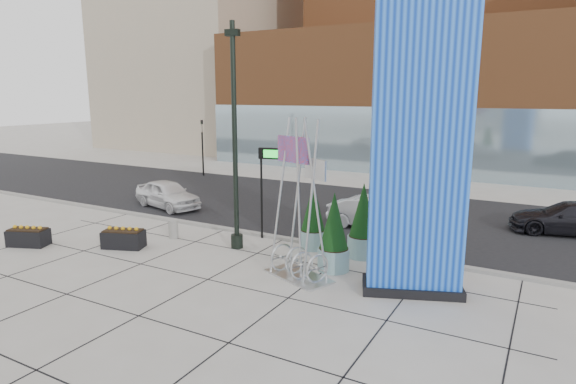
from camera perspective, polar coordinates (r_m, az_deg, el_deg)
The scene contains 19 objects.
ground at distance 17.46m, azimuth -10.04°, elevation -8.51°, with size 160.00×160.00×0.00m, color #9E9991.
street_asphalt at distance 25.65m, azimuth 4.09°, elevation -1.83°, with size 80.00×12.00×0.02m, color black.
curb_edge at distance 20.53m, azimuth -3.01°, elevation -5.10°, with size 80.00×0.30×0.12m, color gray.
tower_podium at distance 40.78m, azimuth 15.81°, elevation 10.51°, with size 34.00×10.00×11.00m, color #96542B.
tower_glass_front at distance 36.29m, azimuth 13.79°, elevation 5.79°, with size 34.00×0.60×5.00m, color #8CA5B2.
blue_pylon at distance 14.40m, azimuth 15.36°, elevation 6.52°, with size 3.24×2.29×9.89m.
lamp_post at distance 18.37m, azimuth -6.28°, elevation 3.83°, with size 0.56×0.47×8.52m.
public_art_sculpture at distance 15.67m, azimuth 1.36°, elevation -5.37°, with size 2.57×1.94×5.25m.
concrete_bollard at distance 20.76m, azimuth -13.43°, elevation -4.27°, with size 0.40×0.40×0.78m, color gray.
overhead_street_sign at distance 19.30m, azimuth -1.57°, elevation 3.58°, with size 1.78×0.56×3.80m.
round_planter_east at distance 17.89m, azimuth 8.88°, elevation -3.54°, with size 1.12×1.12×2.79m.
round_planter_mid at distance 16.42m, azimuth 5.46°, elevation -4.94°, with size 1.09×1.09×2.73m.
round_planter_west at distance 18.68m, azimuth 2.99°, elevation -3.07°, with size 1.04×1.04×2.59m.
box_planter_north at distance 20.02m, azimuth -18.92°, elevation -5.16°, with size 1.73×1.28×0.86m.
box_planter_south at distance 21.81m, azimuth -28.42°, elevation -4.64°, with size 1.68×1.25×0.83m.
car_white_west at distance 26.18m, azimuth -14.10°, elevation -0.28°, with size 1.71×4.26×1.45m, color white.
car_silver_mid at distance 21.73m, azimuth 10.34°, elevation -2.58°, with size 1.48×4.25×1.40m, color #B3B4BB.
car_dark_east at distance 23.94m, azimuth 30.43°, elevation -2.72°, with size 1.95×4.78×1.39m, color black.
traffic_signal at distance 35.81m, azimuth -10.11°, elevation 5.55°, with size 0.15×0.18×4.10m.
Camera 1 is at (10.44, -12.67, 5.94)m, focal length 30.00 mm.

